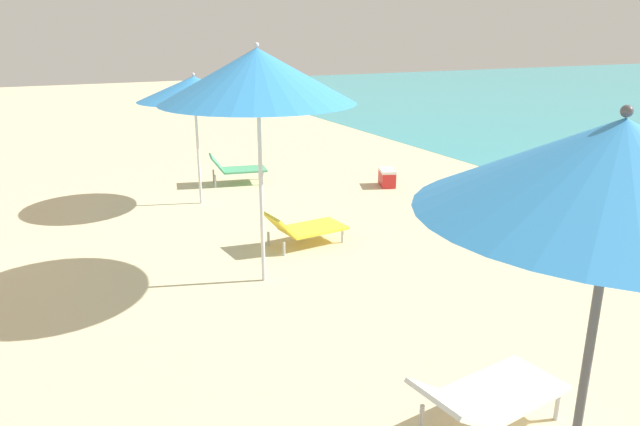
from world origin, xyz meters
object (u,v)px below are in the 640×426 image
Objects in this scene: lounger_farthest_shoreside at (236,168)px; lounger_second_shoreside at (488,395)px; umbrella_second at (618,167)px; cooler_box at (387,178)px; umbrella_third at (257,76)px; lounger_third_shoreside at (303,227)px; umbrella_farthest at (194,89)px.

lounger_second_shoreside is at bearing -83.05° from lounger_farthest_shoreside.
cooler_box is (3.94, 8.17, -2.33)m from umbrella_second.
umbrella_third reaches higher than lounger_second_shoreside.
umbrella_second is 6.25m from lounger_third_shoreside.
umbrella_farthest is 1.92× the size of lounger_farthest_shoreside.
lounger_third_shoreside is (0.44, 4.57, -0.05)m from lounger_second_shoreside.
umbrella_third is (-0.08, 4.78, 0.11)m from umbrella_second.
lounger_farthest_shoreside is at bearing 83.11° from umbrella_second.
cooler_box is (3.45, 6.98, -0.15)m from lounger_second_shoreside.
umbrella_farthest is at bearing 87.06° from umbrella_third.
umbrella_third is 3.88m from umbrella_farthest.
umbrella_second is 1.17× the size of umbrella_farthest.
cooler_box is at bearing 56.29° from lounger_second_shoreside.
lounger_farthest_shoreside is at bearing 80.85° from lounger_third_shoreside.
lounger_farthest_shoreside is at bearing 75.74° from umbrella_third.
lounger_farthest_shoreside is at bearing 46.19° from umbrella_farthest.
lounger_third_shoreside is at bearing 44.04° from umbrella_third.
umbrella_second is 2.20× the size of lounger_third_shoreside.
lounger_second_shoreside is at bearing -116.30° from cooler_box.
umbrella_second is at bearing -89.04° from umbrella_third.
lounger_third_shoreside is at bearing -74.05° from umbrella_farthest.
umbrella_third is at bearing 90.96° from umbrella_second.
umbrella_third is 2.39× the size of lounger_farthest_shoreside.
umbrella_second is at bearing -90.78° from umbrella_farthest.
umbrella_farthest is (-0.38, 7.43, 1.80)m from lounger_second_shoreside.
lounger_second_shoreside is 7.65m from umbrella_farthest.
umbrella_second reaches higher than lounger_second_shoreside.
cooler_box is at bearing 32.97° from lounger_third_shoreside.
cooler_box is at bearing 64.23° from umbrella_second.
lounger_second_shoreside is 7.78m from cooler_box.
umbrella_farthest is at bearing 173.22° from cooler_box.
lounger_second_shoreside is at bearing -87.08° from umbrella_farthest.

